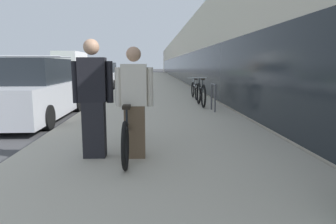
# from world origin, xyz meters

# --- Properties ---
(sidewalk_slab) EXTENTS (4.73, 70.00, 0.12)m
(sidewalk_slab) POSITION_xyz_m (6.34, 21.00, 0.06)
(sidewalk_slab) COLOR #B2AA99
(sidewalk_slab) RESTS_ON ground
(storefront_facade) EXTENTS (10.01, 70.00, 4.55)m
(storefront_facade) POSITION_xyz_m (13.73, 29.00, 2.27)
(storefront_facade) COLOR beige
(storefront_facade) RESTS_ON ground
(lawn_strip) EXTENTS (5.58, 70.00, 0.03)m
(lawn_strip) POSITION_xyz_m (-7.17, 25.00, 0.01)
(lawn_strip) COLOR #478438
(lawn_strip) RESTS_ON ground
(tandem_bicycle) EXTENTS (0.52, 2.46, 0.85)m
(tandem_bicycle) POSITION_xyz_m (5.83, 1.34, 0.48)
(tandem_bicycle) COLOR black
(tandem_bicycle) RESTS_ON sidewalk_slab
(person_rider) EXTENTS (0.57, 0.22, 1.68)m
(person_rider) POSITION_xyz_m (5.92, 1.03, 0.96)
(person_rider) COLOR brown
(person_rider) RESTS_ON sidewalk_slab
(person_bystander) EXTENTS (0.61, 0.24, 1.79)m
(person_bystander) POSITION_xyz_m (5.30, 1.08, 1.02)
(person_bystander) COLOR black
(person_bystander) RESTS_ON sidewalk_slab
(bike_rack_hoop) EXTENTS (0.05, 0.60, 0.84)m
(bike_rack_hoop) POSITION_xyz_m (8.08, 5.63, 0.63)
(bike_rack_hoop) COLOR #4C4C51
(bike_rack_hoop) RESTS_ON sidewalk_slab
(cruiser_bike_nearest) EXTENTS (0.52, 1.77, 0.98)m
(cruiser_bike_nearest) POSITION_xyz_m (7.88, 6.79, 0.53)
(cruiser_bike_nearest) COLOR black
(cruiser_bike_nearest) RESTS_ON sidewalk_slab
(cruiser_bike_middle) EXTENTS (0.52, 1.78, 0.87)m
(cruiser_bike_middle) POSITION_xyz_m (7.98, 9.01, 0.49)
(cruiser_bike_middle) COLOR black
(cruiser_bike_middle) RESTS_ON sidewalk_slab
(parked_sedan_curbside) EXTENTS (1.85, 4.74, 1.77)m
(parked_sedan_curbside) POSITION_xyz_m (2.90, 5.05, 0.77)
(parked_sedan_curbside) COLOR silver
(parked_sedan_curbside) RESTS_ON ground
(vintage_roadster_curbside) EXTENTS (1.85, 4.33, 0.91)m
(vintage_roadster_curbside) POSITION_xyz_m (2.89, 10.97, 0.39)
(vintage_roadster_curbside) COLOR silver
(vintage_roadster_curbside) RESTS_ON ground
(parked_sedan_far) EXTENTS (1.74, 4.65, 1.69)m
(parked_sedan_far) POSITION_xyz_m (2.96, 16.90, 0.76)
(parked_sedan_far) COLOR silver
(parked_sedan_far) RESTS_ON ground
(moving_truck) EXTENTS (2.43, 7.45, 2.88)m
(moving_truck) POSITION_xyz_m (-2.39, 29.76, 1.46)
(moving_truck) COLOR orange
(moving_truck) RESTS_ON ground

